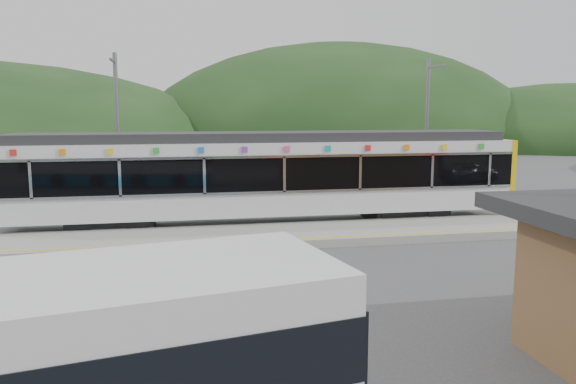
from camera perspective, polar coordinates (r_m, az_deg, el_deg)
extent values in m
plane|color=#4C4C4F|center=(17.45, 4.29, -7.10)|extent=(120.00, 120.00, 0.00)
ellipsoid|color=#1E3D19|center=(73.29, 5.26, 4.70)|extent=(52.00, 39.00, 26.00)
ellipsoid|color=#1E3D19|center=(81.20, 26.64, 4.21)|extent=(44.00, 33.00, 16.00)
cube|color=#9E9E99|center=(20.52, 1.86, -4.30)|extent=(26.00, 3.20, 0.30)
cube|color=yellow|center=(19.25, 2.73, -4.68)|extent=(26.00, 0.10, 0.01)
cube|color=black|center=(22.79, -17.40, -3.02)|extent=(3.20, 2.20, 0.56)
cube|color=black|center=(24.51, 11.72, -2.03)|extent=(3.20, 2.20, 0.56)
cube|color=silver|center=(22.76, -2.30, -0.76)|extent=(20.00, 2.90, 0.92)
cube|color=black|center=(22.60, -2.32, 2.21)|extent=(20.00, 2.96, 1.45)
cube|color=silver|center=(21.22, -1.70, -0.03)|extent=(20.00, 0.05, 0.10)
cube|color=silver|center=(21.06, -1.71, 3.60)|extent=(20.00, 0.05, 0.10)
cube|color=silver|center=(22.52, -2.34, 4.61)|extent=(20.00, 2.90, 0.45)
cube|color=#2D2D30|center=(22.50, -2.34, 5.64)|extent=(19.40, 2.50, 0.36)
cube|color=yellow|center=(26.15, 20.19, 1.82)|extent=(0.24, 2.92, 3.00)
cube|color=silver|center=(21.47, -24.70, 1.12)|extent=(0.10, 0.05, 1.35)
cube|color=silver|center=(20.96, -16.71, 1.38)|extent=(0.10, 0.05, 1.35)
cube|color=silver|center=(20.88, -8.49, 1.61)|extent=(0.10, 0.05, 1.35)
cube|color=silver|center=(21.22, -0.37, 1.81)|extent=(0.10, 0.05, 1.35)
cube|color=silver|center=(21.97, 7.35, 1.97)|extent=(0.10, 0.05, 1.35)
cube|color=silver|center=(23.08, 14.44, 2.08)|extent=(0.10, 0.05, 1.35)
cube|color=silver|center=(24.26, 19.78, 2.14)|extent=(0.10, 0.05, 1.35)
cube|color=red|center=(21.52, -26.14, 3.60)|extent=(0.22, 0.04, 0.22)
cube|color=orange|center=(21.16, -21.95, 3.79)|extent=(0.22, 0.04, 0.22)
cube|color=yellow|center=(20.92, -17.64, 3.95)|extent=(0.22, 0.04, 0.22)
cube|color=green|center=(20.79, -13.25, 4.10)|extent=(0.22, 0.04, 0.22)
cube|color=blue|center=(20.79, -8.83, 4.22)|extent=(0.22, 0.04, 0.22)
cube|color=purple|center=(20.92, -4.43, 4.32)|extent=(0.22, 0.04, 0.22)
cube|color=#E54C8C|center=(21.16, -0.11, 4.39)|extent=(0.22, 0.04, 0.22)
cube|color=#19A5A5|center=(21.52, 4.09, 4.44)|extent=(0.22, 0.04, 0.22)
cube|color=red|center=(21.99, 8.13, 4.46)|extent=(0.22, 0.04, 0.22)
cube|color=orange|center=(22.56, 11.98, 4.46)|extent=(0.22, 0.04, 0.22)
cube|color=yellow|center=(23.23, 15.63, 4.44)|extent=(0.22, 0.04, 0.22)
cube|color=green|center=(23.99, 19.06, 4.40)|extent=(0.22, 0.04, 0.22)
cylinder|color=slate|center=(24.97, -16.88, 5.38)|extent=(0.18, 0.18, 7.00)
cube|color=slate|center=(24.23, -17.39, 12.62)|extent=(0.08, 1.80, 0.08)
cylinder|color=slate|center=(27.36, 13.87, 5.72)|extent=(0.18, 0.18, 7.00)
cube|color=slate|center=(26.69, 14.84, 12.29)|extent=(0.08, 1.80, 0.08)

